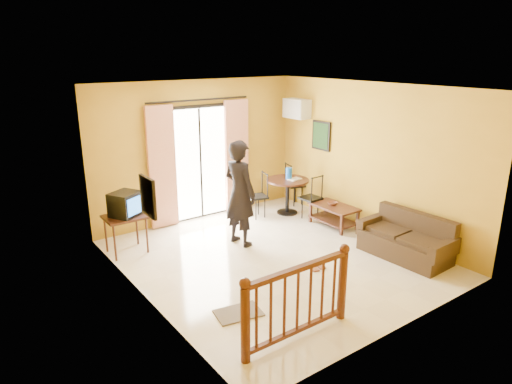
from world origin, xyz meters
TOP-DOWN VIEW (x-y plane):
  - ground at (0.00, 0.00)m, footprint 5.00×5.00m
  - room_shell at (0.00, 0.00)m, footprint 5.00×5.00m
  - balcony_door at (0.00, 2.43)m, footprint 2.25×0.14m
  - tv_table at (-1.90, 1.68)m, footprint 0.67×0.56m
  - television at (-1.87, 1.68)m, footprint 0.59×0.57m
  - picture_left at (-2.22, -0.20)m, footprint 0.05×0.42m
  - dining_table at (1.60, 1.61)m, footprint 0.90×0.90m
  - water_jug at (1.62, 1.60)m, footprint 0.13×0.13m
  - serving_tray at (1.71, 1.51)m, footprint 0.30×0.22m
  - dining_chairs at (1.60, 1.60)m, footprint 1.68×1.37m
  - air_conditioner at (2.09, 1.95)m, footprint 0.31×0.60m
  - botanical_print at (2.22, 1.30)m, footprint 0.05×0.50m
  - coffee_table at (1.85, 0.48)m, footprint 0.54×0.97m
  - bowl at (1.85, 0.53)m, footprint 0.25×0.25m
  - sofa at (1.85, -1.23)m, footprint 0.78×1.58m
  - standing_person at (-0.11, 0.86)m, footprint 0.56×0.76m
  - stair_balustrade at (-1.15, -1.90)m, footprint 1.63×0.13m
  - doormat at (-1.43, -1.05)m, footprint 0.66×0.51m
  - sandals at (0.33, -0.66)m, footprint 0.30×0.27m

SIDE VIEW (x-z plane):
  - ground at x=0.00m, z-range 0.00..0.00m
  - dining_chairs at x=1.60m, z-range -0.47..0.47m
  - doormat at x=-1.43m, z-range 0.00..0.02m
  - sandals at x=0.33m, z-range 0.00..0.03m
  - sofa at x=1.85m, z-range -0.09..0.65m
  - coffee_table at x=1.85m, z-range 0.07..0.50m
  - bowl at x=1.85m, z-range 0.43..0.49m
  - stair_balustrade at x=-1.15m, z-range 0.05..1.08m
  - tv_table at x=-1.90m, z-range 0.25..0.92m
  - dining_table at x=1.60m, z-range 0.22..0.96m
  - serving_tray at x=1.71m, z-range 0.75..0.77m
  - television at x=-1.87m, z-range 0.67..1.07m
  - water_jug at x=1.62m, z-range 0.75..1.00m
  - standing_person at x=-0.11m, z-range 0.00..1.89m
  - balcony_door at x=0.00m, z-range -0.04..2.42m
  - picture_left at x=-2.22m, z-range 1.29..1.81m
  - botanical_print at x=2.22m, z-range 1.35..1.95m
  - room_shell at x=0.00m, z-range -0.80..4.20m
  - air_conditioner at x=2.09m, z-range 1.95..2.35m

